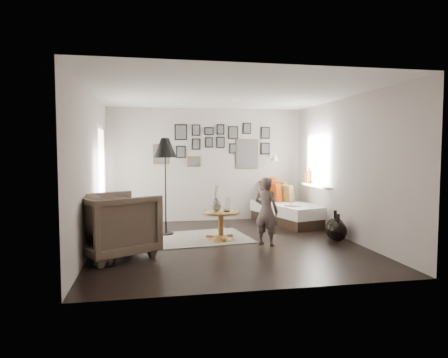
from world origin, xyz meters
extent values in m
plane|color=black|center=(0.00, 0.00, 0.00)|extent=(4.80, 4.80, 0.00)
plane|color=#AC9F96|center=(0.00, 2.40, 1.30)|extent=(4.50, 0.00, 4.50)
plane|color=#AC9F96|center=(0.00, -2.40, 1.30)|extent=(4.50, 0.00, 4.50)
plane|color=#AC9F96|center=(-2.25, 0.00, 1.30)|extent=(0.00, 4.80, 4.80)
plane|color=#AC9F96|center=(2.25, 0.00, 1.30)|extent=(0.00, 4.80, 4.80)
plane|color=white|center=(0.00, 0.00, 2.60)|extent=(4.80, 4.80, 0.00)
plane|color=white|center=(-2.23, 1.20, 1.05)|extent=(0.00, 2.14, 2.14)
plane|color=white|center=(-2.23, 1.20, 1.05)|extent=(0.00, 1.88, 1.88)
plane|color=white|center=(-2.23, 1.20, 1.05)|extent=(0.00, 1.93, 1.93)
plane|color=white|center=(2.23, 1.20, 1.45)|extent=(0.00, 1.30, 1.30)
plane|color=white|center=(2.23, 1.20, 1.45)|extent=(0.00, 1.14, 1.14)
cube|color=white|center=(2.17, 1.20, 0.88)|extent=(0.15, 1.32, 0.04)
cylinder|color=#8C4C14|center=(2.17, 1.55, 1.04)|extent=(0.10, 0.10, 0.28)
cylinder|color=#8C4C14|center=(2.17, 1.72, 1.01)|extent=(0.08, 0.08, 0.22)
cube|color=brown|center=(-1.05, 2.38, 1.55)|extent=(0.35, 0.03, 0.45)
cube|color=black|center=(-1.05, 2.37, 1.55)|extent=(0.30, 0.01, 0.40)
cube|color=black|center=(-0.60, 2.38, 2.05)|extent=(0.28, 0.03, 0.36)
cube|color=black|center=(-0.60, 2.37, 2.05)|extent=(0.23, 0.01, 0.31)
cube|color=black|center=(-0.60, 2.38, 1.60)|extent=(0.22, 0.03, 0.28)
cube|color=black|center=(-0.60, 2.37, 1.60)|extent=(0.17, 0.01, 0.23)
cube|color=black|center=(-0.25, 2.38, 2.10)|extent=(0.20, 0.03, 0.26)
cube|color=black|center=(-0.25, 2.37, 2.10)|extent=(0.15, 0.01, 0.21)
cube|color=black|center=(-0.25, 2.38, 1.78)|extent=(0.20, 0.03, 0.26)
cube|color=black|center=(-0.25, 2.37, 1.78)|extent=(0.15, 0.01, 0.21)
cube|color=black|center=(0.05, 2.38, 2.08)|extent=(0.22, 0.03, 0.18)
cube|color=black|center=(0.05, 2.37, 2.08)|extent=(0.17, 0.01, 0.13)
cube|color=black|center=(0.05, 2.38, 1.82)|extent=(0.18, 0.03, 0.24)
cube|color=black|center=(0.05, 2.37, 1.82)|extent=(0.13, 0.01, 0.19)
cube|color=black|center=(0.32, 2.38, 2.12)|extent=(0.18, 0.03, 0.24)
cube|color=black|center=(0.32, 2.37, 2.12)|extent=(0.13, 0.01, 0.19)
cube|color=black|center=(0.32, 2.38, 1.82)|extent=(0.20, 0.03, 0.26)
cube|color=black|center=(0.32, 2.37, 1.82)|extent=(0.15, 0.01, 0.21)
cube|color=black|center=(0.62, 2.38, 2.05)|extent=(0.24, 0.03, 0.30)
cube|color=black|center=(0.62, 2.37, 2.05)|extent=(0.19, 0.01, 0.25)
cube|color=black|center=(0.62, 2.38, 1.68)|extent=(0.18, 0.03, 0.24)
cube|color=black|center=(0.62, 2.37, 1.68)|extent=(0.13, 0.01, 0.19)
cube|color=brown|center=(0.95, 2.38, 1.55)|extent=(0.55, 0.03, 0.70)
cube|color=black|center=(0.95, 2.37, 1.55)|extent=(0.50, 0.01, 0.65)
cube|color=black|center=(0.95, 2.38, 2.15)|extent=(0.20, 0.03, 0.26)
cube|color=black|center=(0.95, 2.37, 2.15)|extent=(0.15, 0.01, 0.21)
cube|color=black|center=(1.40, 2.38, 2.05)|extent=(0.22, 0.03, 0.28)
cube|color=black|center=(1.40, 2.37, 2.05)|extent=(0.17, 0.01, 0.23)
cube|color=black|center=(1.40, 2.38, 1.68)|extent=(0.22, 0.03, 0.28)
cube|color=black|center=(1.40, 2.37, 1.68)|extent=(0.17, 0.01, 0.23)
cube|color=brown|center=(-0.30, 2.38, 1.38)|extent=(0.30, 0.03, 0.24)
cube|color=black|center=(-0.30, 2.37, 1.38)|extent=(0.25, 0.01, 0.19)
cube|color=white|center=(1.55, 2.37, 1.50)|extent=(0.06, 0.04, 0.10)
cylinder|color=white|center=(1.55, 2.25, 1.52)|extent=(0.02, 0.24, 0.02)
cone|color=white|center=(1.55, 2.12, 1.46)|extent=(0.18, 0.18, 0.14)
cube|color=beige|center=(-0.52, 0.49, 0.01)|extent=(2.16, 1.64, 0.01)
cone|color=brown|center=(-0.06, 0.25, 0.05)|extent=(0.50, 0.50, 0.10)
cylinder|color=brown|center=(-0.06, 0.25, 0.27)|extent=(0.11, 0.11, 0.39)
cylinder|color=brown|center=(-0.06, 0.25, 0.51)|extent=(0.67, 0.67, 0.04)
ellipsoid|color=black|center=(-0.14, 0.27, 0.64)|extent=(0.19, 0.19, 0.21)
cylinder|color=black|center=(-0.14, 0.27, 0.76)|extent=(0.06, 0.06, 0.04)
cylinder|color=black|center=(0.05, 0.25, 0.54)|extent=(0.12, 0.12, 0.02)
cube|color=black|center=(1.70, 1.69, 0.11)|extent=(1.31, 2.08, 0.22)
cube|color=silver|center=(1.70, 1.69, 0.34)|extent=(1.39, 2.15, 0.24)
cube|color=#A03209|center=(1.72, 2.49, 0.71)|extent=(0.45, 0.62, 0.56)
cube|color=#351C10|center=(1.57, 2.39, 0.68)|extent=(0.31, 0.54, 0.50)
cube|color=brown|center=(1.84, 2.22, 0.67)|extent=(0.46, 0.53, 0.48)
cube|color=#A03209|center=(1.64, 2.08, 0.66)|extent=(0.31, 0.50, 0.46)
cube|color=brown|center=(1.80, 1.90, 0.64)|extent=(0.39, 0.48, 0.42)
cube|color=black|center=(1.65, 1.14, 0.47)|extent=(0.33, 0.37, 0.02)
imported|color=brown|center=(-1.83, -0.55, 0.49)|extent=(1.47, 1.46, 0.99)
cube|color=beige|center=(-1.80, -0.50, 0.48)|extent=(0.61, 0.62, 0.20)
cylinder|color=black|center=(-1.01, 0.95, 0.02)|extent=(0.29, 0.29, 0.03)
cylinder|color=black|center=(-1.01, 0.95, 0.83)|extent=(0.02, 0.02, 1.66)
cone|color=black|center=(-1.01, 0.95, 1.68)|extent=(0.44, 0.44, 0.37)
cube|color=black|center=(-1.99, -0.92, 0.19)|extent=(0.25, 0.21, 0.33)
cube|color=beige|center=(-1.96, -0.94, 0.19)|extent=(0.24, 0.09, 0.33)
ellipsoid|color=black|center=(2.00, -0.09, 0.21)|extent=(0.36, 0.36, 0.42)
cylinder|color=black|center=(2.00, -0.09, 0.48)|extent=(0.06, 0.06, 0.13)
ellipsoid|color=black|center=(2.00, -0.21, 0.18)|extent=(0.32, 0.32, 0.37)
cylinder|color=black|center=(2.00, -0.21, 0.43)|extent=(0.06, 0.06, 0.13)
imported|color=#665251|center=(0.65, -0.24, 0.59)|extent=(0.51, 0.50, 1.18)
camera|label=1|loc=(-1.32, -6.78, 1.62)|focal=32.00mm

